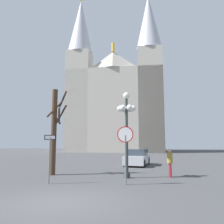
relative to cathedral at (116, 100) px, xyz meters
name	(u,v)px	position (x,y,z in m)	size (l,w,h in m)	color
ground_plane	(62,202)	(1.95, -40.11, -10.95)	(120.00, 120.00, 0.00)	#424244
cathedral	(116,100)	(0.00, 0.00, 0.00)	(19.96, 13.47, 33.84)	#BCB5A5
stop_sign	(125,143)	(3.94, -36.79, -9.00)	(0.79, 0.08, 2.77)	slate
one_way_arrow_sign	(50,153)	(0.20, -36.95, -9.49)	(0.56, 0.17, 2.36)	slate
street_lamp	(127,119)	(3.91, -34.75, -7.59)	(1.11, 1.01, 4.93)	#2D3833
bare_tree	(54,129)	(-0.70, -34.03, -8.09)	(1.49, 1.32, 5.38)	#473323
parked_car_near_silver	(137,158)	(4.50, -27.65, -10.29)	(2.39, 4.31, 1.40)	#B7B7BC
pedestrian_walking	(170,160)	(6.38, -34.21, -9.98)	(0.32, 0.32, 1.62)	maroon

